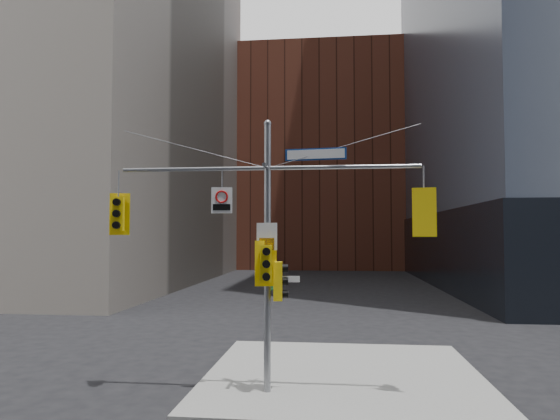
% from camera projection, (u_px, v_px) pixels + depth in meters
% --- Properties ---
extents(sidewalk_corner, '(8.00, 8.00, 0.15)m').
position_uv_depth(sidewalk_corner, '(343.00, 375.00, 14.73)').
color(sidewalk_corner, gray).
rests_on(sidewalk_corner, ground).
extents(brick_midrise, '(26.00, 20.00, 28.00)m').
position_uv_depth(brick_midrise, '(322.00, 164.00, 69.25)').
color(brick_midrise, brown).
rests_on(brick_midrise, ground).
extents(signal_assembly, '(8.00, 0.80, 7.30)m').
position_uv_depth(signal_assembly, '(267.00, 228.00, 13.17)').
color(signal_assembly, gray).
rests_on(signal_assembly, ground).
extents(traffic_light_west_arm, '(0.55, 0.49, 1.16)m').
position_uv_depth(traffic_light_west_arm, '(118.00, 214.00, 13.66)').
color(traffic_light_west_arm, yellow).
rests_on(traffic_light_west_arm, ground).
extents(traffic_light_east_arm, '(0.59, 0.51, 1.24)m').
position_uv_depth(traffic_light_east_arm, '(424.00, 212.00, 12.75)').
color(traffic_light_east_arm, yellow).
rests_on(traffic_light_east_arm, ground).
extents(traffic_light_pole_side, '(0.41, 0.35, 1.01)m').
position_uv_depth(traffic_light_pole_side, '(280.00, 281.00, 13.08)').
color(traffic_light_pole_side, yellow).
rests_on(traffic_light_pole_side, ground).
extents(traffic_light_pole_front, '(0.56, 0.50, 1.19)m').
position_uv_depth(traffic_light_pole_front, '(266.00, 264.00, 12.86)').
color(traffic_light_pole_front, yellow).
rests_on(traffic_light_pole_front, ground).
extents(street_sign_blade, '(1.62, 0.22, 0.32)m').
position_uv_depth(street_sign_blade, '(316.00, 154.00, 13.13)').
color(street_sign_blade, navy).
rests_on(street_sign_blade, ground).
extents(regulatory_sign_arm, '(0.56, 0.11, 0.70)m').
position_uv_depth(regulatory_sign_arm, '(222.00, 199.00, 13.32)').
color(regulatory_sign_arm, silver).
rests_on(regulatory_sign_arm, ground).
extents(regulatory_sign_pole, '(0.55, 0.06, 0.71)m').
position_uv_depth(regulatory_sign_pole, '(267.00, 237.00, 13.05)').
color(regulatory_sign_pole, silver).
rests_on(regulatory_sign_pole, ground).
extents(street_blade_ew, '(0.81, 0.11, 0.16)m').
position_uv_depth(street_blade_ew, '(284.00, 279.00, 13.06)').
color(street_blade_ew, silver).
rests_on(street_blade_ew, ground).
extents(street_blade_ns, '(0.12, 0.68, 0.14)m').
position_uv_depth(street_blade_ns, '(270.00, 288.00, 13.55)').
color(street_blade_ns, '#145926').
rests_on(street_blade_ns, ground).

